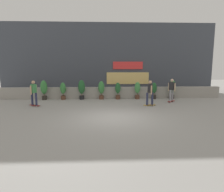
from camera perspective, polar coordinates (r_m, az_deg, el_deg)
ground_plane at (r=10.86m, az=0.38°, el=-5.95°), size 48.00×48.00×0.00m
planter_wall at (r=16.65m, az=-0.74°, el=0.92°), size 18.00×0.40×0.90m
building_backdrop at (r=20.48m, az=-1.15°, el=10.30°), size 20.00×2.08×6.50m
potted_plant_0 at (r=16.75m, az=-18.33°, el=1.98°), size 0.52×0.52×1.51m
potted_plant_1 at (r=16.44m, az=-13.40°, el=1.62°), size 0.43×0.43×1.33m
potted_plant_2 at (r=16.21m, az=-8.41°, el=2.16°), size 0.52×0.52×1.52m
potted_plant_3 at (r=16.14m, az=-2.96°, el=1.99°), size 0.48×0.48×1.43m
potted_plant_4 at (r=16.20m, az=1.63°, el=1.69°), size 0.42×0.42×1.31m
potted_plant_5 at (r=16.39m, az=7.06°, el=1.85°), size 0.44×0.44×1.36m
potted_plant_6 at (r=16.67m, az=11.56°, el=1.67°), size 0.41×0.41×1.29m
potted_plant_7 at (r=17.07m, az=16.35°, el=2.16°), size 0.51×0.51×1.49m
skater_by_wall_right at (r=13.78m, az=10.45°, el=1.12°), size 0.82×0.55×1.70m
skater_far_left at (r=15.59m, az=16.19°, el=1.82°), size 0.71×0.71×1.70m
skater_far_right at (r=14.41m, az=-20.83°, el=1.02°), size 0.80×0.55×1.70m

